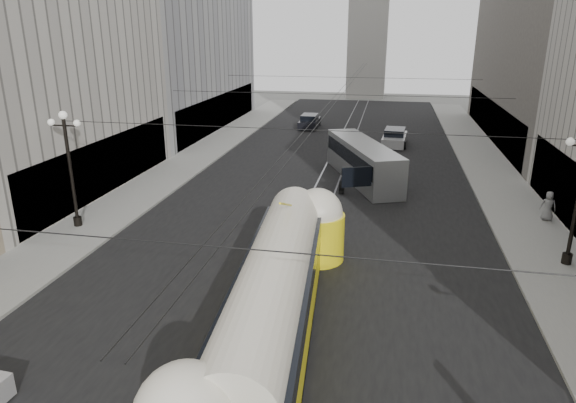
% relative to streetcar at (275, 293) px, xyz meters
% --- Properties ---
extents(road, '(20.00, 85.00, 0.02)m').
position_rel_streetcar_xyz_m(road, '(-0.50, 22.78, -1.75)').
color(road, black).
rests_on(road, ground).
extents(sidewalk_left, '(4.00, 72.00, 0.15)m').
position_rel_streetcar_xyz_m(sidewalk_left, '(-12.50, 26.28, -1.67)').
color(sidewalk_left, gray).
rests_on(sidewalk_left, ground).
extents(sidewalk_right, '(4.00, 72.00, 0.15)m').
position_rel_streetcar_xyz_m(sidewalk_right, '(11.50, 26.28, -1.67)').
color(sidewalk_right, gray).
rests_on(sidewalk_right, ground).
extents(rail_left, '(0.12, 85.00, 0.04)m').
position_rel_streetcar_xyz_m(rail_left, '(-1.25, 22.78, -1.75)').
color(rail_left, gray).
rests_on(rail_left, ground).
extents(rail_right, '(0.12, 85.00, 0.04)m').
position_rel_streetcar_xyz_m(rail_right, '(0.25, 22.78, -1.75)').
color(rail_right, gray).
rests_on(rail_right, ground).
extents(lamppost_left_mid, '(1.86, 0.44, 6.37)m').
position_rel_streetcar_xyz_m(lamppost_left_mid, '(-13.10, 8.28, 1.99)').
color(lamppost_left_mid, black).
rests_on(lamppost_left_mid, sidewalk_left).
extents(catenary, '(25.00, 72.00, 0.23)m').
position_rel_streetcar_xyz_m(catenary, '(-0.38, 21.77, 4.13)').
color(catenary, black).
rests_on(catenary, ground).
extents(streetcar, '(3.66, 16.31, 3.58)m').
position_rel_streetcar_xyz_m(streetcar, '(0.00, 0.00, 0.00)').
color(streetcar, yellow).
rests_on(streetcar, ground).
extents(city_bus, '(6.23, 11.33, 2.77)m').
position_rel_streetcar_xyz_m(city_bus, '(1.85, 21.01, -0.23)').
color(city_bus, '#A0A3A5').
rests_on(city_bus, ground).
extents(sedan_white_far, '(2.44, 5.16, 1.58)m').
position_rel_streetcar_xyz_m(sedan_white_far, '(4.18, 33.59, -1.03)').
color(sedan_white_far, silver).
rests_on(sedan_white_far, ground).
extents(sedan_dark_far, '(1.96, 4.69, 1.48)m').
position_rel_streetcar_xyz_m(sedan_dark_far, '(-5.17, 41.00, -1.08)').
color(sedan_dark_far, black).
rests_on(sedan_dark_far, ground).
extents(pedestrian_sidewalk_right, '(0.91, 0.66, 1.70)m').
position_rel_streetcar_xyz_m(pedestrian_sidewalk_right, '(12.75, 14.24, -0.75)').
color(pedestrian_sidewalk_right, slate).
rests_on(pedestrian_sidewalk_right, sidewalk_right).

